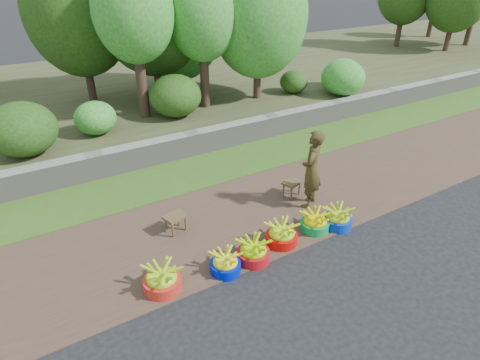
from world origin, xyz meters
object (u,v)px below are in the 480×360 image
basin_b (225,263)px  basin_c (253,252)px  basin_a (162,280)px  stool_right (292,184)px  basin_e (315,222)px  basin_f (338,218)px  basin_d (282,235)px  stool_left (175,219)px  vendor_woman (312,169)px

basin_b → basin_c: (0.48, 0.00, 0.01)m
basin_a → stool_right: bearing=19.4°
basin_e → stool_right: 1.15m
basin_a → basin_c: basin_a is taller
basin_e → basin_f: basin_f is taller
basin_c → basin_b: bearing=-180.0°
basin_d → stool_left: (-1.34, 1.16, 0.10)m
basin_f → stool_left: 2.76m
basin_b → basin_f: 2.20m
basin_a → stool_right: basin_a is taller
basin_a → basin_d: basin_a is taller
stool_right → basin_d: bearing=-133.5°
basin_e → vendor_woman: size_ratio=0.33×
basin_a → stool_left: size_ratio=1.28×
basin_d → vendor_woman: bearing=30.8°
stool_right → basin_b: bearing=-150.5°
basin_f → stool_left: basin_f is taller
basin_b → stool_right: basin_b is taller
stool_left → vendor_woman: size_ratio=0.28×
stool_left → basin_c: bearing=-60.6°
basin_a → basin_f: basin_a is taller
basin_d → vendor_woman: (1.12, 0.67, 0.59)m
basin_a → stool_right: size_ratio=1.28×
basin_f → vendor_woman: size_ratio=0.34×
basin_a → basin_c: 1.42m
stool_left → basin_e: bearing=-29.7°
stool_right → stool_left: bearing=178.4°
basin_b → vendor_woman: (2.22, 0.79, 0.61)m
basin_d → basin_b: bearing=-173.9°
basin_e → basin_f: 0.42m
basin_e → stool_right: bearing=72.7°
basin_f → vendor_woman: vendor_woman is taller
vendor_woman → basin_d: bearing=-4.7°
basin_e → stool_left: (-2.04, 1.16, 0.11)m
basin_a → basin_b: 0.94m
stool_right → vendor_woman: (0.08, -0.43, 0.49)m
basin_c → vendor_woman: bearing=24.3°
basin_e → basin_f: bearing=-15.4°
basin_a → vendor_woman: bearing=11.7°
basin_a → basin_e: bearing=-0.3°
basin_d → stool_right: (1.04, 1.09, 0.09)m
basin_f → vendor_woman: (0.02, 0.78, 0.59)m
basin_b → basin_e: (1.80, 0.12, 0.01)m
basin_e → basin_f: (0.41, -0.11, 0.00)m
basin_d → vendor_woman: 1.43m
basin_b → stool_right: size_ratio=1.11×
basin_d → stool_right: size_ratio=1.25×
basin_b → stool_right: bearing=29.5°
stool_left → stool_right: size_ratio=1.00×
basin_d → basin_f: basin_d is taller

